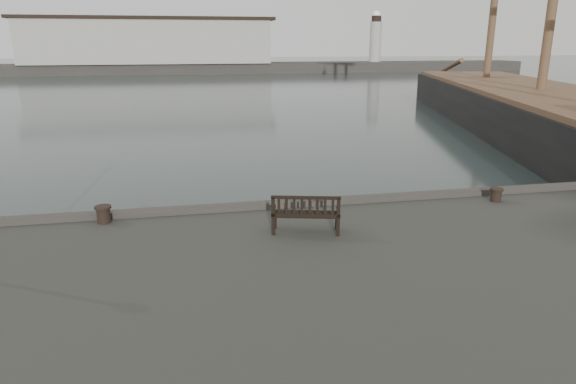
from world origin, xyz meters
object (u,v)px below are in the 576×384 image
Objects in this scene: bollard_left at (103,214)px; bollard_right at (496,195)px; bench at (306,220)px; tall_ship_main at (537,121)px.

bollard_left is 11.03m from bollard_right.
bollard_left is (-4.96, 1.73, -0.08)m from bench.
bollard_left is 0.01× the size of tall_ship_main.
bollard_right is 0.01× the size of tall_ship_main.
bollard_left is at bearing -129.70° from tall_ship_main.
tall_ship_main reaches higher than bollard_left.
tall_ship_main is (21.06, 19.60, -1.03)m from bench.
bench is 3.91× the size of bollard_left.
bench reaches higher than bollard_right.
bollard_right is (6.06, 1.35, -0.11)m from bench.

